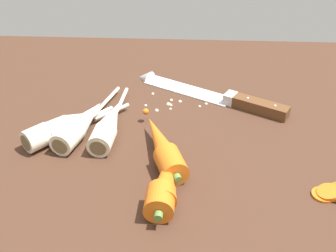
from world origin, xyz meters
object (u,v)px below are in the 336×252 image
(chefs_knife, at_px, (205,93))
(parsnip_back, at_px, (56,129))
(parsnip_mid_left, at_px, (82,123))
(parsnip_mid_right, at_px, (109,124))
(whole_carrot_second, at_px, (165,183))
(whole_carrot, at_px, (162,147))
(parsnip_front, at_px, (76,122))

(chefs_knife, xyz_separation_m, parsnip_back, (-0.26, -0.17, 0.01))
(parsnip_mid_left, relative_size, parsnip_mid_right, 1.02)
(chefs_knife, distance_m, whole_carrot_second, 0.32)
(parsnip_back, bearing_deg, whole_carrot_second, -34.29)
(chefs_knife, distance_m, parsnip_back, 0.32)
(whole_carrot_second, distance_m, parsnip_back, 0.24)
(parsnip_mid_right, bearing_deg, whole_carrot, -33.04)
(parsnip_mid_left, distance_m, parsnip_mid_right, 0.05)
(whole_carrot_second, distance_m, parsnip_mid_right, 0.19)
(parsnip_mid_left, bearing_deg, parsnip_back, -150.78)
(parsnip_front, relative_size, parsnip_mid_left, 0.60)
(whole_carrot_second, xyz_separation_m, parsnip_front, (-0.17, 0.16, -0.00))
(whole_carrot, xyz_separation_m, parsnip_back, (-0.19, 0.04, -0.00))
(parsnip_mid_left, relative_size, parsnip_back, 1.51)
(chefs_knife, distance_m, parsnip_mid_left, 0.27)
(whole_carrot, relative_size, parsnip_front, 1.45)
(whole_carrot_second, bearing_deg, parsnip_back, 145.71)
(chefs_knife, xyz_separation_m, parsnip_mid_right, (-0.17, -0.15, 0.01))
(parsnip_back, bearing_deg, chefs_knife, 33.39)
(whole_carrot, bearing_deg, whole_carrot_second, -83.62)
(parsnip_front, distance_m, parsnip_back, 0.04)
(chefs_knife, relative_size, whole_carrot, 1.57)
(whole_carrot_second, xyz_separation_m, parsnip_back, (-0.20, 0.14, -0.00))
(parsnip_front, height_order, parsnip_back, same)
(parsnip_mid_left, xyz_separation_m, parsnip_mid_right, (0.05, -0.00, 0.00))
(whole_carrot_second, relative_size, parsnip_front, 1.21)
(chefs_knife, height_order, whole_carrot, whole_carrot)
(whole_carrot_second, bearing_deg, whole_carrot, 96.38)
(parsnip_mid_right, bearing_deg, whole_carrot_second, -54.79)
(chefs_knife, xyz_separation_m, parsnip_mid_left, (-0.22, -0.15, 0.01))
(whole_carrot_second, height_order, parsnip_mid_right, whole_carrot_second)
(whole_carrot, bearing_deg, chefs_knife, 71.25)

